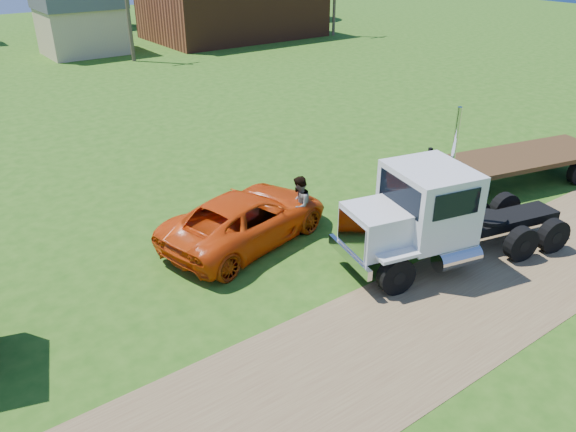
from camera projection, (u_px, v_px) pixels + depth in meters
ground at (442, 312)px, 14.67m from camera, size 140.00×140.00×0.00m
dirt_track at (442, 312)px, 14.66m from camera, size 120.00×4.20×0.01m
white_semi_tractor at (429, 216)px, 16.23m from camera, size 7.63×3.95×4.50m
orange_pickup at (246, 218)px, 17.70m from camera, size 6.31×3.99×1.62m
flatbed_trailer at (511, 163)px, 21.72m from camera, size 8.38×4.18×2.06m
spectator_b at (299, 205)px, 18.16m from camera, size 1.21×1.17×1.96m
brick_building at (233, 7)px, 51.69m from camera, size 15.40×10.40×5.30m
tan_shed at (82, 22)px, 44.42m from camera, size 6.20×5.40×4.70m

